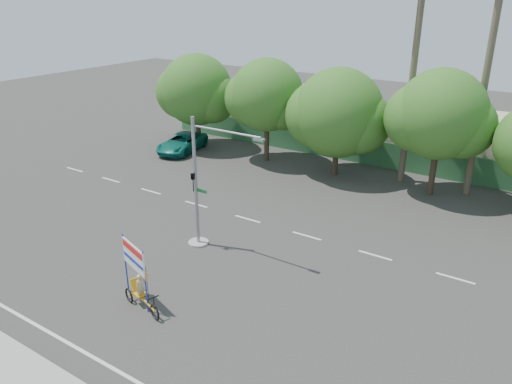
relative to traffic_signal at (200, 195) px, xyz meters
The scene contains 13 objects.
ground 5.40m from the traffic_signal, 61.13° to the right, with size 120.00×120.00×0.00m, color #33302D.
fence 17.76m from the traffic_signal, 82.85° to the left, with size 38.00×0.08×2.00m, color #336B3D.
building_left 23.38m from the traffic_signal, 109.52° to the left, with size 12.00×8.00×4.00m, color #C0B698.
building_right 24.29m from the traffic_signal, 65.15° to the left, with size 14.00×8.00×3.60m, color #C0B698.
tree_far_left 18.45m from the traffic_signal, 130.22° to the left, with size 7.14×6.00×7.96m.
tree_left 14.99m from the traffic_signal, 109.08° to the left, with size 6.66×5.60×8.07m.
tree_center 14.15m from the traffic_signal, 85.33° to the left, with size 7.62×6.40×7.85m.
tree_right 16.38m from the traffic_signal, 59.83° to the left, with size 6.90×5.80×8.36m.
palm_tall 20.04m from the traffic_signal, 56.69° to the left, with size 3.73×3.79×17.45m.
palm_short 17.56m from the traffic_signal, 69.84° to the left, with size 3.73×3.79×14.45m.
traffic_signal is the anchor object (origin of this frame).
trike_billboard 6.12m from the traffic_signal, 78.17° to the right, with size 2.89×1.26×2.97m.
pickup_truck 17.20m from the traffic_signal, 134.89° to the left, with size 2.51×5.45×1.51m, color #0F6B5D.
Camera 1 is at (13.34, -14.30, 12.79)m, focal length 35.00 mm.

